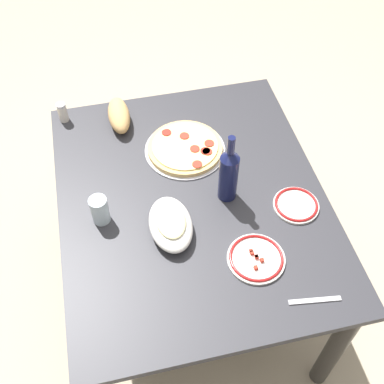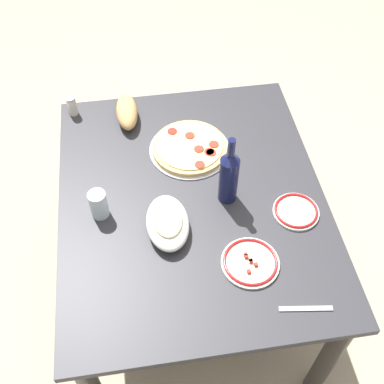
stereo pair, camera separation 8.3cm
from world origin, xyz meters
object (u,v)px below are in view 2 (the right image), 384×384
object	(u,v)px
side_plate_far	(250,262)
spice_shaker	(72,106)
wine_bottle	(229,176)
baked_pasta_dish	(167,222)
water_glass	(99,204)
side_plate_near	(296,211)
dining_table	(192,214)
pepperoni_pizza	(190,148)
bread_loaf	(127,112)

from	to	relation	value
side_plate_far	spice_shaker	size ratio (longest dim) A/B	2.27
spice_shaker	wine_bottle	bearing A→B (deg)	-134.14
baked_pasta_dish	wine_bottle	bearing A→B (deg)	-65.31
water_glass	side_plate_near	size ratio (longest dim) A/B	0.67
water_glass	side_plate_far	distance (m)	0.57
dining_table	baked_pasta_dish	size ratio (longest dim) A/B	5.00
dining_table	baked_pasta_dish	world-z (taller)	baked_pasta_dish
side_plate_far	dining_table	bearing A→B (deg)	25.87
pepperoni_pizza	baked_pasta_dish	distance (m)	0.39
side_plate_near	dining_table	bearing A→B (deg)	70.62
wine_bottle	pepperoni_pizza	bearing A→B (deg)	21.48
pepperoni_pizza	wine_bottle	world-z (taller)	wine_bottle
wine_bottle	spice_shaker	size ratio (longest dim) A/B	3.46
baked_pasta_dish	spice_shaker	bearing A→B (deg)	26.79
water_glass	side_plate_near	distance (m)	0.71
dining_table	wine_bottle	xyz separation A→B (m)	(-0.02, -0.13, 0.23)
wine_bottle	bread_loaf	distance (m)	0.59
side_plate_far	spice_shaker	distance (m)	1.03
dining_table	wine_bottle	size ratio (longest dim) A/B	3.98
pepperoni_pizza	bread_loaf	xyz separation A→B (m)	(0.22, 0.24, 0.03)
side_plate_near	pepperoni_pizza	bearing A→B (deg)	42.43
water_glass	bread_loaf	bearing A→B (deg)	-14.94
water_glass	bread_loaf	size ratio (longest dim) A/B	0.53
wine_bottle	side_plate_far	bearing A→B (deg)	-175.71
pepperoni_pizza	side_plate_near	xyz separation A→B (m)	(-0.37, -0.34, -0.01)
side_plate_far	bread_loaf	xyz separation A→B (m)	(0.77, 0.36, 0.03)
dining_table	side_plate_far	distance (m)	0.37
pepperoni_pizza	wine_bottle	distance (m)	0.30
wine_bottle	side_plate_far	size ratio (longest dim) A/B	1.53
side_plate_near	spice_shaker	bearing A→B (deg)	50.58
pepperoni_pizza	side_plate_far	xyz separation A→B (m)	(-0.55, -0.12, -0.01)
baked_pasta_dish	side_plate_near	world-z (taller)	baked_pasta_dish
bread_loaf	pepperoni_pizza	bearing A→B (deg)	-133.31
spice_shaker	side_plate_far	bearing A→B (deg)	-145.03
spice_shaker	pepperoni_pizza	bearing A→B (deg)	-122.03
baked_pasta_dish	side_plate_far	size ratio (longest dim) A/B	1.22
dining_table	bread_loaf	world-z (taller)	bread_loaf
baked_pasta_dish	water_glass	size ratio (longest dim) A/B	2.14
water_glass	bread_loaf	distance (m)	0.51
side_plate_near	bread_loaf	xyz separation A→B (m)	(0.59, 0.57, 0.03)
baked_pasta_dish	bread_loaf	world-z (taller)	bread_loaf
wine_bottle	bread_loaf	size ratio (longest dim) A/B	1.42
dining_table	pepperoni_pizza	bearing A→B (deg)	-6.38
wine_bottle	bread_loaf	xyz separation A→B (m)	(0.48, 0.34, -0.08)
wine_bottle	spice_shaker	distance (m)	0.79
dining_table	spice_shaker	bearing A→B (deg)	39.53
baked_pasta_dish	wine_bottle	distance (m)	0.27
pepperoni_pizza	wine_bottle	bearing A→B (deg)	-158.52
side_plate_near	bread_loaf	bearing A→B (deg)	44.11
side_plate_near	spice_shaker	distance (m)	1.04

